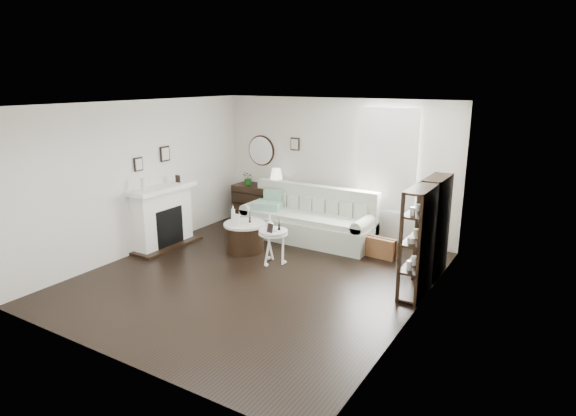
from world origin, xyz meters
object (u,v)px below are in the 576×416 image
Objects in this scene: drum_table at (245,237)px; pedestal_table at (273,233)px; sofa at (309,222)px; dresser at (262,205)px.

pedestal_table is at bearing -18.90° from drum_table.
pedestal_table is at bearing -85.21° from sofa.
drum_table is at bearing -119.40° from sofa.
drum_table is (0.68, -1.58, -0.15)m from dresser.
dresser is 1.66× the size of drum_table.
drum_table is 0.89m from pedestal_table.
sofa is at bearing -15.97° from dresser.
sofa reaches higher than drum_table.
sofa is 4.42× the size of pedestal_table.
sofa is at bearing 60.60° from drum_table.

